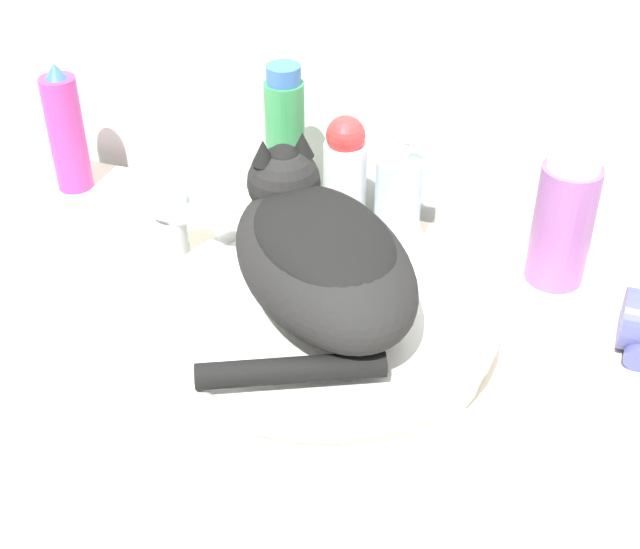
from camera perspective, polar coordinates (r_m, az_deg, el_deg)
vanity_counter at (r=1.38m, az=0.10°, el=-16.08°), size 1.08×0.52×0.80m
sink_basin at (r=1.04m, az=0.21°, el=-2.96°), size 0.41×0.41×0.05m
cat at (r=0.99m, az=-0.07°, el=1.49°), size 0.34×0.36×0.16m
faucet at (r=1.14m, az=-9.17°, el=3.56°), size 0.15×0.08×0.16m
spray_bottle_trigger at (r=1.36m, az=-15.94°, el=8.79°), size 0.05×0.05×0.20m
lotion_bottle_white at (r=1.19m, az=1.60°, el=6.06°), size 0.06×0.06×0.18m
mouthwash_bottle at (r=1.15m, az=15.36°, el=3.62°), size 0.07×0.07×0.20m
soap_pump_bottle at (r=1.18m, az=4.99°, el=4.55°), size 0.06×0.06×0.17m
shampoo_bottle_tall at (r=1.20m, az=-2.22°, el=7.79°), size 0.05×0.05×0.24m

